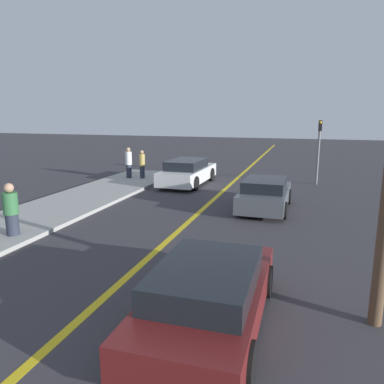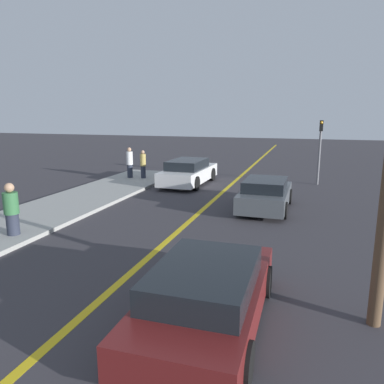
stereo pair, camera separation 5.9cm
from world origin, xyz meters
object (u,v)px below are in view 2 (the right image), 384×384
at_px(car_ahead_center, 265,194).
at_px(traffic_light, 320,145).
at_px(pedestrian_mid_group, 11,210).
at_px(pedestrian_by_sign, 143,164).
at_px(car_near_right_lane, 207,294).
at_px(pedestrian_far_standing, 130,163).
at_px(car_far_distant, 188,172).

xyz_separation_m(car_ahead_center, traffic_light, (2.05, 6.09, 1.51)).
xyz_separation_m(pedestrian_mid_group, pedestrian_by_sign, (-0.49, 10.39, 0.01)).
bearing_deg(car_near_right_lane, car_ahead_center, 89.55).
height_order(pedestrian_far_standing, pedestrian_by_sign, pedestrian_far_standing).
bearing_deg(car_ahead_center, pedestrian_mid_group, -138.78).
bearing_deg(pedestrian_mid_group, car_near_right_lane, -22.26).
bearing_deg(car_far_distant, car_ahead_center, -40.88).
bearing_deg(pedestrian_mid_group, traffic_light, 53.35).
distance_m(car_near_right_lane, traffic_light, 15.01).
bearing_deg(car_ahead_center, traffic_light, 72.03).
height_order(car_far_distant, pedestrian_far_standing, pedestrian_far_standing).
bearing_deg(pedestrian_mid_group, car_far_distant, 76.85).
xyz_separation_m(car_far_distant, pedestrian_mid_group, (-2.33, -9.98, 0.25)).
height_order(pedestrian_mid_group, pedestrian_by_sign, pedestrian_mid_group).
relative_size(car_ahead_center, pedestrian_far_standing, 2.27).
relative_size(car_ahead_center, car_far_distant, 0.82).
bearing_deg(traffic_light, pedestrian_by_sign, -170.38).
relative_size(car_near_right_lane, pedestrian_far_standing, 2.56).
xyz_separation_m(pedestrian_mid_group, traffic_light, (8.91, 11.98, 1.20)).
bearing_deg(car_near_right_lane, pedestrian_by_sign, 118.68).
bearing_deg(car_near_right_lane, pedestrian_mid_group, 157.30).
bearing_deg(pedestrian_by_sign, traffic_light, 9.62).
bearing_deg(car_ahead_center, car_near_right_lane, -89.41).
distance_m(car_near_right_lane, pedestrian_by_sign, 15.11).
distance_m(pedestrian_far_standing, traffic_light, 10.39).
bearing_deg(pedestrian_mid_group, pedestrian_far_standing, 97.06).
distance_m(car_far_distant, pedestrian_mid_group, 10.26).
height_order(car_near_right_lane, traffic_light, traffic_light).
bearing_deg(pedestrian_far_standing, traffic_light, 9.41).
bearing_deg(pedestrian_by_sign, car_near_right_lane, -60.88).
height_order(car_ahead_center, pedestrian_far_standing, pedestrian_far_standing).
height_order(car_near_right_lane, car_far_distant, car_far_distant).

